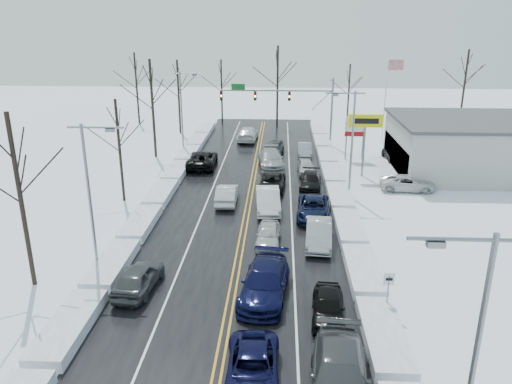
# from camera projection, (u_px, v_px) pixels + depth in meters

# --- Properties ---
(ground) EXTENTS (160.00, 160.00, 0.00)m
(ground) POSITION_uv_depth(u_px,v_px,m) (241.00, 244.00, 33.92)
(ground) COLOR white
(ground) RESTS_ON ground
(road_surface) EXTENTS (14.00, 84.00, 0.01)m
(road_surface) POSITION_uv_depth(u_px,v_px,m) (243.00, 232.00, 35.80)
(road_surface) COLOR black
(road_surface) RESTS_ON ground
(snow_bank_left) EXTENTS (1.88, 72.00, 0.65)m
(snow_bank_left) POSITION_uv_depth(u_px,v_px,m) (139.00, 230.00, 36.16)
(snow_bank_left) COLOR white
(snow_bank_left) RESTS_ON ground
(snow_bank_right) EXTENTS (1.88, 72.00, 0.65)m
(snow_bank_right) POSITION_uv_depth(u_px,v_px,m) (350.00, 234.00, 35.44)
(snow_bank_right) COLOR white
(snow_bank_right) RESTS_ON ground
(traffic_signal_mast) EXTENTS (13.28, 0.39, 8.00)m
(traffic_signal_mast) POSITION_uv_depth(u_px,v_px,m) (289.00, 100.00, 58.32)
(traffic_signal_mast) COLOR slate
(traffic_signal_mast) RESTS_ON ground
(tires_plus_sign) EXTENTS (3.20, 0.34, 6.00)m
(tires_plus_sign) POSITION_uv_depth(u_px,v_px,m) (365.00, 125.00, 46.83)
(tires_plus_sign) COLOR slate
(tires_plus_sign) RESTS_ON ground
(used_vehicles_sign) EXTENTS (2.20, 0.22, 4.65)m
(used_vehicles_sign) POSITION_uv_depth(u_px,v_px,m) (355.00, 129.00, 53.05)
(used_vehicles_sign) COLOR slate
(used_vehicles_sign) RESTS_ON ground
(speed_limit_sign) EXTENTS (0.55, 0.09, 2.35)m
(speed_limit_sign) POSITION_uv_depth(u_px,v_px,m) (389.00, 285.00, 25.44)
(speed_limit_sign) COLOR slate
(speed_limit_sign) RESTS_ON ground
(flagpole) EXTENTS (1.87, 1.20, 10.00)m
(flagpole) POSITION_uv_depth(u_px,v_px,m) (387.00, 94.00, 59.50)
(flagpole) COLOR silver
(flagpole) RESTS_ON ground
(dealership_building) EXTENTS (20.40, 12.40, 5.30)m
(dealership_building) POSITION_uv_depth(u_px,v_px,m) (499.00, 146.00, 48.85)
(dealership_building) COLOR #A6A7A2
(dealership_building) RESTS_ON ground
(streetlight_se) EXTENTS (3.20, 0.25, 9.00)m
(streetlight_se) POSITION_uv_depth(u_px,v_px,m) (470.00, 347.00, 14.80)
(streetlight_se) COLOR slate
(streetlight_se) RESTS_ON ground
(streetlight_ne) EXTENTS (3.20, 0.25, 9.00)m
(streetlight_ne) POSITION_uv_depth(u_px,v_px,m) (350.00, 136.00, 41.19)
(streetlight_ne) COLOR slate
(streetlight_ne) RESTS_ON ground
(streetlight_sw) EXTENTS (3.20, 0.25, 9.00)m
(streetlight_sw) POSITION_uv_depth(u_px,v_px,m) (92.00, 187.00, 28.79)
(streetlight_sw) COLOR slate
(streetlight_sw) RESTS_ON ground
(streetlight_nw) EXTENTS (3.20, 0.25, 9.00)m
(streetlight_nw) POSITION_uv_depth(u_px,v_px,m) (183.00, 106.00, 55.17)
(streetlight_nw) COLOR slate
(streetlight_nw) RESTS_ON ground
(tree_left_b) EXTENTS (4.00, 4.00, 10.00)m
(tree_left_b) POSITION_uv_depth(u_px,v_px,m) (16.00, 168.00, 26.50)
(tree_left_b) COLOR #2D231C
(tree_left_b) RESTS_ON ground
(tree_left_c) EXTENTS (3.40, 3.40, 8.50)m
(tree_left_c) POSITION_uv_depth(u_px,v_px,m) (118.00, 131.00, 39.99)
(tree_left_c) COLOR #2D231C
(tree_left_c) RESTS_ON ground
(tree_left_d) EXTENTS (4.20, 4.20, 10.50)m
(tree_left_d) POSITION_uv_depth(u_px,v_px,m) (151.00, 90.00, 52.76)
(tree_left_d) COLOR #2D231C
(tree_left_d) RESTS_ON ground
(tree_left_e) EXTENTS (3.80, 3.80, 9.50)m
(tree_left_e) POSITION_uv_depth(u_px,v_px,m) (178.00, 82.00, 64.28)
(tree_left_e) COLOR #2D231C
(tree_left_e) RESTS_ON ground
(tree_far_a) EXTENTS (4.00, 4.00, 10.00)m
(tree_far_a) POSITION_uv_depth(u_px,v_px,m) (136.00, 74.00, 70.16)
(tree_far_a) COLOR #2D231C
(tree_far_a) RESTS_ON ground
(tree_far_b) EXTENTS (3.60, 3.60, 9.00)m
(tree_far_b) POSITION_uv_depth(u_px,v_px,m) (221.00, 79.00, 70.76)
(tree_far_b) COLOR #2D231C
(tree_far_b) RESTS_ON ground
(tree_far_c) EXTENTS (4.40, 4.40, 11.00)m
(tree_far_c) POSITION_uv_depth(u_px,v_px,m) (278.00, 71.00, 68.03)
(tree_far_c) COLOR #2D231C
(tree_far_c) RESTS_ON ground
(tree_far_d) EXTENTS (3.40, 3.40, 8.50)m
(tree_far_d) POSITION_uv_depth(u_px,v_px,m) (349.00, 83.00, 69.54)
(tree_far_d) COLOR #2D231C
(tree_far_d) RESTS_ON ground
(tree_far_e) EXTENTS (4.20, 4.20, 10.50)m
(tree_far_e) POSITION_uv_depth(u_px,v_px,m) (466.00, 73.00, 68.79)
(tree_far_e) COLOR #2D231C
(tree_far_e) RESTS_ON ground
(queued_car_2) EXTENTS (2.36, 4.94, 1.36)m
(queued_car_2) POSITION_uv_depth(u_px,v_px,m) (253.00, 382.00, 21.06)
(queued_car_2) COLOR black
(queued_car_2) RESTS_ON ground
(queued_car_3) EXTENTS (3.05, 6.15, 1.72)m
(queued_car_3) POSITION_uv_depth(u_px,v_px,m) (265.00, 296.00, 27.53)
(queued_car_3) COLOR black
(queued_car_3) RESTS_ON ground
(queued_car_4) EXTENTS (1.75, 4.04, 1.36)m
(queued_car_4) POSITION_uv_depth(u_px,v_px,m) (268.00, 244.00, 33.96)
(queued_car_4) COLOR silver
(queued_car_4) RESTS_ON ground
(queued_car_5) EXTENTS (2.21, 5.34, 1.72)m
(queued_car_5) POSITION_uv_depth(u_px,v_px,m) (268.00, 210.00, 39.90)
(queued_car_5) COLOR white
(queued_car_5) RESTS_ON ground
(queued_car_6) EXTENTS (2.60, 5.02, 1.35)m
(queued_car_6) POSITION_uv_depth(u_px,v_px,m) (272.00, 190.00, 44.55)
(queued_car_6) COLOR black
(queued_car_6) RESTS_ON ground
(queued_car_7) EXTENTS (3.07, 6.11, 1.70)m
(queued_car_7) POSITION_uv_depth(u_px,v_px,m) (271.00, 167.00, 51.39)
(queued_car_7) COLOR #9C9FA4
(queued_car_7) RESTS_ON ground
(queued_car_8) EXTENTS (2.60, 5.09, 1.66)m
(queued_car_8) POSITION_uv_depth(u_px,v_px,m) (274.00, 155.00, 55.85)
(queued_car_8) COLOR #3E4143
(queued_car_8) RESTS_ON ground
(queued_car_12) EXTENTS (1.95, 4.20, 1.39)m
(queued_car_12) POSITION_uv_depth(u_px,v_px,m) (327.00, 318.00, 25.55)
(queued_car_12) COLOR black
(queued_car_12) RESTS_ON ground
(queued_car_13) EXTENTS (2.03, 4.94, 1.59)m
(queued_car_13) POSITION_uv_depth(u_px,v_px,m) (318.00, 244.00, 33.84)
(queued_car_13) COLOR #A0A2A8
(queued_car_13) RESTS_ON ground
(queued_car_14) EXTENTS (2.82, 5.50, 1.48)m
(queued_car_14) POSITION_uv_depth(u_px,v_px,m) (313.00, 217.00, 38.51)
(queued_car_14) COLOR black
(queued_car_14) RESTS_ON ground
(queued_car_15) EXTENTS (2.24, 4.76, 1.34)m
(queued_car_15) POSITION_uv_depth(u_px,v_px,m) (310.00, 188.00, 45.00)
(queued_car_15) COLOR black
(queued_car_15) RESTS_ON ground
(queued_car_16) EXTENTS (1.69, 3.99, 1.34)m
(queued_car_16) POSITION_uv_depth(u_px,v_px,m) (306.00, 173.00, 49.28)
(queued_car_16) COLOR #B8B8BA
(queued_car_16) RESTS_ON ground
(queued_car_17) EXTENTS (1.50, 4.29, 1.41)m
(queued_car_17) POSITION_uv_depth(u_px,v_px,m) (304.00, 156.00, 55.43)
(queued_car_17) COLOR gray
(queued_car_17) RESTS_ON ground
(oncoming_car_0) EXTENTS (1.67, 4.64, 1.52)m
(oncoming_car_0) POSITION_uv_depth(u_px,v_px,m) (227.00, 203.00, 41.42)
(oncoming_car_0) COLOR silver
(oncoming_car_0) RESTS_ON ground
(oncoming_car_1) EXTENTS (2.85, 6.00, 1.65)m
(oncoming_car_1) POSITION_uv_depth(u_px,v_px,m) (203.00, 167.00, 51.40)
(oncoming_car_1) COLOR black
(oncoming_car_1) RESTS_ON ground
(oncoming_car_2) EXTENTS (2.58, 5.86, 1.68)m
(oncoming_car_2) POSITION_uv_depth(u_px,v_px,m) (248.00, 140.00, 62.46)
(oncoming_car_2) COLOR silver
(oncoming_car_2) RESTS_ON ground
(oncoming_car_3) EXTENTS (2.29, 4.73, 1.56)m
(oncoming_car_3) POSITION_uv_depth(u_px,v_px,m) (139.00, 290.00, 28.19)
(oncoming_car_3) COLOR #414446
(oncoming_car_3) RESTS_ON ground
(parked_car_0) EXTENTS (5.02, 2.63, 1.35)m
(parked_car_0) POSITION_uv_depth(u_px,v_px,m) (407.00, 190.00, 44.42)
(parked_car_0) COLOR silver
(parked_car_0) RESTS_ON ground
(parked_car_1) EXTENTS (2.27, 4.86, 1.37)m
(parked_car_1) POSITION_uv_depth(u_px,v_px,m) (432.00, 180.00, 47.15)
(parked_car_1) COLOR #393B3E
(parked_car_1) RESTS_ON ground
(parked_car_2) EXTENTS (2.26, 4.93, 1.64)m
(parked_car_2) POSITION_uv_depth(u_px,v_px,m) (394.00, 160.00, 53.66)
(parked_car_2) COLOR black
(parked_car_2) RESTS_ON ground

